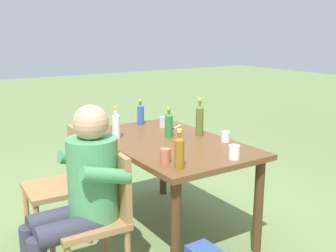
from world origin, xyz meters
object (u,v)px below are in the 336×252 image
bottle_green (169,125)px  bottle_blue (141,114)px  cup_terracotta (165,156)px  chair_near_right (99,210)px  bottle_amber (179,151)px  person_in_white_shirt (82,189)px  bottle_clear (116,125)px  bottle_olive (199,119)px  cup_steel (163,122)px  chair_near_left (65,179)px  dining_table (168,153)px  cup_glass (225,137)px  table_knife (174,128)px  cup_white (234,152)px

bottle_green → bottle_blue: size_ratio=1.07×
cup_terracotta → bottle_green: bearing=144.8°
chair_near_right → bottle_amber: size_ratio=3.42×
person_in_white_shirt → bottle_green: 1.03m
bottle_clear → cup_terracotta: size_ratio=2.67×
bottle_clear → bottle_olive: 0.69m
person_in_white_shirt → cup_steel: (-0.74, 1.07, 0.16)m
chair_near_left → cup_terracotta: (0.78, 0.43, 0.32)m
cup_terracotta → cup_steel: bearing=148.3°
bottle_green → cup_terracotta: 0.66m
bottle_blue → bottle_olive: 0.66m
bottle_clear → dining_table: bearing=47.6°
cup_terracotta → cup_steel: 1.01m
cup_glass → table_knife: bearing=-171.4°
chair_near_right → bottle_amber: 0.64m
bottle_blue → table_knife: bearing=29.6°
person_in_white_shirt → bottle_olive: bearing=106.0°
table_knife → person_in_white_shirt: bearing=-60.2°
bottle_clear → bottle_amber: bottle_clear is taller
dining_table → bottle_olive: (-0.00, 0.31, 0.24)m
chair_near_left → bottle_amber: (0.91, 0.45, 0.38)m
chair_near_left → bottle_clear: bearing=84.7°
chair_near_left → bottle_blue: 0.97m
chair_near_left → dining_table: bearing=66.3°
person_in_white_shirt → cup_steel: person_in_white_shirt is taller
chair_near_left → cup_white: 1.34m
bottle_amber → cup_steel: 1.12m
bottle_amber → cup_steel: bearing=152.8°
chair_near_right → chair_near_left: size_ratio=1.00×
bottle_olive → cup_terracotta: bottle_olive is taller
bottle_clear → bottle_blue: (-0.34, 0.41, -0.01)m
cup_white → bottle_olive: bearing=163.3°
chair_near_right → bottle_olive: bottle_olive is taller
chair_near_left → cup_terracotta: chair_near_left is taller
dining_table → chair_near_right: size_ratio=1.69×
cup_white → table_knife: bearing=170.8°
cup_glass → cup_terracotta: 0.71m
chair_near_left → cup_steel: 1.02m
dining_table → bottle_blue: size_ratio=6.23×
cup_terracotta → chair_near_right: bearing=-105.7°
chair_near_right → table_knife: 1.24m
table_knife → cup_steel: bearing=-146.5°
bottle_olive → cup_white: (0.64, -0.19, -0.09)m
cup_glass → cup_steel: bearing=-167.6°
bottle_blue → cup_steel: 0.25m
person_in_white_shirt → bottle_olive: (-0.33, 1.17, 0.24)m
dining_table → chair_near_right: chair_near_right is taller
bottle_amber → cup_terracotta: 0.14m
table_knife → bottle_amber: bearing=-32.3°
cup_terracotta → bottle_amber: bearing=10.1°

